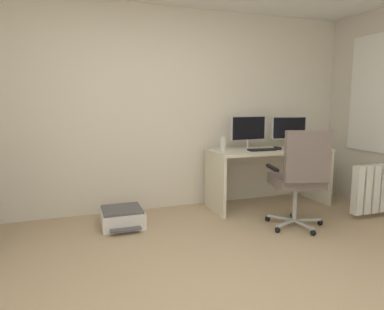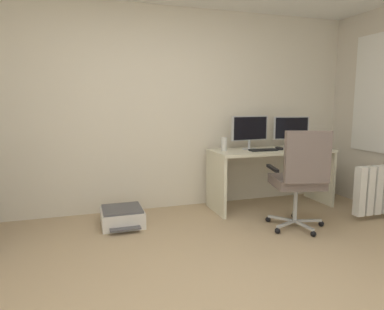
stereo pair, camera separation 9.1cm
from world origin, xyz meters
TOP-DOWN VIEW (x-y plane):
  - ground_plane at (0.00, 0.00)m, footprint 5.55×4.47m
  - wall_back at (0.00, 2.29)m, footprint 5.55×0.10m
  - desk at (1.51, 1.85)m, footprint 1.56×0.62m
  - monitor_main at (1.25, 1.94)m, footprint 0.52×0.18m
  - monitor_secondary at (1.86, 1.94)m, footprint 0.48×0.18m
  - keyboard at (1.34, 1.75)m, footprint 0.35×0.15m
  - computer_mouse at (1.58, 1.77)m, footprint 0.07×0.10m
  - desktop_speaker at (0.88, 1.89)m, footprint 0.07×0.07m
  - office_chair at (1.35, 0.99)m, footprint 0.64×0.64m
  - printer at (-0.41, 1.72)m, footprint 0.45×0.53m

SIDE VIEW (x-z plane):
  - ground_plane at x=0.00m, z-range -0.02..0.00m
  - printer at x=-0.41m, z-range 0.00..0.20m
  - desk at x=1.51m, z-range 0.18..0.94m
  - office_chair at x=1.35m, z-range 0.06..1.14m
  - keyboard at x=1.34m, z-range 0.75..0.77m
  - computer_mouse at x=1.58m, z-range 0.75..0.79m
  - desktop_speaker at x=0.88m, z-range 0.75..0.92m
  - monitor_secondary at x=1.86m, z-range 0.79..1.20m
  - monitor_main at x=1.25m, z-range 0.79..1.22m
  - wall_back at x=0.00m, z-range 0.00..2.51m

